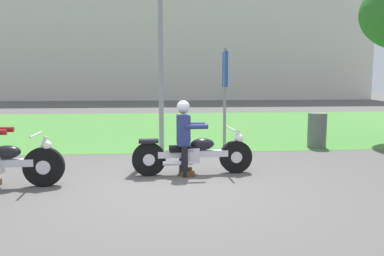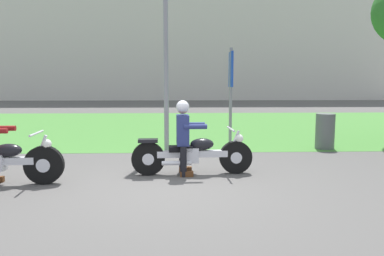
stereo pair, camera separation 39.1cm
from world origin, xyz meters
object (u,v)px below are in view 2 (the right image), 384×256
trash_can (325,131)px  sign_banner (231,82)px  rider_lead (184,132)px  streetlight_pole (170,7)px  motorcycle_lead (193,154)px

trash_can → sign_banner: sign_banner is taller
rider_lead → streetlight_pole: (-0.28, 2.51, 2.73)m
sign_banner → rider_lead: bearing=-114.2°
motorcycle_lead → trash_can: 4.40m
streetlight_pole → trash_can: bearing=1.6°
motorcycle_lead → trash_can: size_ratio=2.48×
motorcycle_lead → sign_banner: size_ratio=0.87×
rider_lead → sign_banner: size_ratio=0.53×
trash_can → sign_banner: size_ratio=0.35×
rider_lead → sign_banner: (1.26, 2.80, 0.92)m
motorcycle_lead → rider_lead: bearing=179.1°
rider_lead → streetlight_pole: size_ratio=0.25×
rider_lead → trash_can: 4.55m
rider_lead → streetlight_pole: 3.72m
motorcycle_lead → sign_banner: sign_banner is taller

